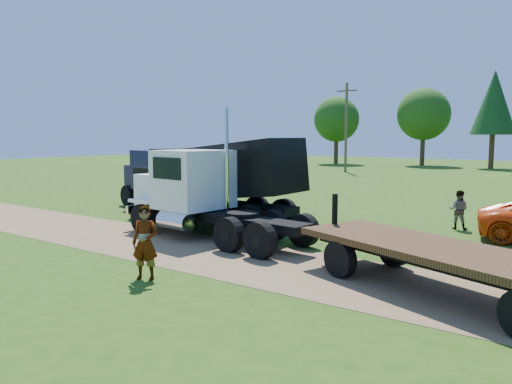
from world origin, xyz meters
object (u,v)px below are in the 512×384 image
Objects in this scene: white_semi_tractor at (195,193)px; black_dump_truck at (217,177)px; flatbed_trailer at (446,259)px; navy_truck at (166,179)px; spectator_a at (145,243)px.

white_semi_tractor reaches higher than black_dump_truck.
navy_truck is at bearing 179.54° from flatbed_trailer.
black_dump_truck is at bearing -7.87° from navy_truck.
spectator_a is (2.93, -4.98, -0.65)m from white_semi_tractor.
spectator_a is at bearing -54.02° from white_semi_tractor.
black_dump_truck reaches higher than flatbed_trailer.
white_semi_tractor is 9.74m from flatbed_trailer.
white_semi_tractor is 5.81m from spectator_a.
spectator_a is at bearing -33.69° from navy_truck.
flatbed_trailer is at bearing -20.58° from black_dump_truck.
navy_truck is at bearing 150.02° from white_semi_tractor.
navy_truck is 16.66m from flatbed_trailer.
spectator_a is at bearing -61.01° from black_dump_truck.
white_semi_tractor is 1.14× the size of navy_truck.
white_semi_tractor is at bearing 96.33° from spectator_a.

